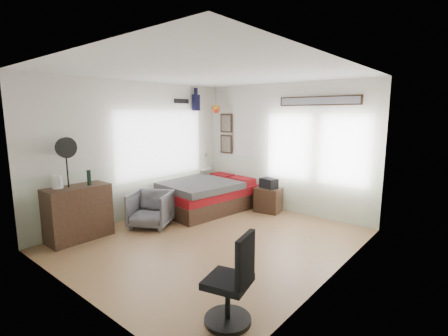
{
  "coord_description": "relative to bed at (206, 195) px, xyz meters",
  "views": [
    {
      "loc": [
        3.44,
        -3.82,
        2.07
      ],
      "look_at": [
        -0.1,
        0.4,
        1.15
      ],
      "focal_mm": 26.0,
      "sensor_mm": 36.0,
      "label": 1
    }
  ],
  "objects": [
    {
      "name": "black_bag",
      "position": [
        1.15,
        0.73,
        0.31
      ],
      "size": [
        0.39,
        0.29,
        0.21
      ],
      "primitive_type": "cube",
      "rotation": [
        0.0,
        0.0,
        -0.19
      ],
      "color": "black",
      "rests_on": "nightstand"
    },
    {
      "name": "ground_plane",
      "position": [
        1.3,
        -1.2,
        -0.32
      ],
      "size": [
        4.0,
        4.5,
        0.01
      ],
      "primitive_type": "cube",
      "color": "#946D4A"
    },
    {
      "name": "nightstand",
      "position": [
        1.15,
        0.73,
        -0.05
      ],
      "size": [
        0.58,
        0.49,
        0.52
      ],
      "primitive_type": "cube",
      "rotation": [
        0.0,
        0.0,
        0.16
      ],
      "color": "#301F14",
      "rests_on": "ground_plane"
    },
    {
      "name": "bed",
      "position": [
        0.0,
        0.0,
        0.0
      ],
      "size": [
        1.62,
        2.15,
        0.64
      ],
      "rotation": [
        0.0,
        0.0,
        -0.12
      ],
      "color": "#301F14",
      "rests_on": "ground_plane"
    },
    {
      "name": "armchair",
      "position": [
        -0.03,
        -1.45,
        0.01
      ],
      "size": [
        0.97,
        0.97,
        0.66
      ],
      "primitive_type": "imported",
      "rotation": [
        0.0,
        0.0,
        0.52
      ],
      "color": "#535159",
      "rests_on": "ground_plane"
    },
    {
      "name": "task_chair",
      "position": [
        2.91,
        -2.71,
        0.07
      ],
      "size": [
        0.51,
        0.51,
        0.95
      ],
      "rotation": [
        0.0,
        0.0,
        0.26
      ],
      "color": "black",
      "rests_on": "ground_plane"
    },
    {
      "name": "kettle",
      "position": [
        -0.53,
        -2.87,
        0.7
      ],
      "size": [
        0.19,
        0.16,
        0.22
      ],
      "rotation": [
        0.0,
        0.0,
        0.27
      ],
      "color": "silver",
      "rests_on": "dresser"
    },
    {
      "name": "room_shell",
      "position": [
        1.22,
        -1.01,
        1.3
      ],
      "size": [
        4.02,
        4.52,
        2.71
      ],
      "color": "silver",
      "rests_on": "ground_plane"
    },
    {
      "name": "dresser",
      "position": [
        -0.44,
        -2.61,
        0.14
      ],
      "size": [
        0.48,
        1.0,
        0.9
      ],
      "primitive_type": "cube",
      "color": "#301F14",
      "rests_on": "ground_plane"
    },
    {
      "name": "bottle",
      "position": [
        -0.36,
        -2.42,
        0.71
      ],
      "size": [
        0.06,
        0.06,
        0.26
      ],
      "primitive_type": "cylinder",
      "color": "black",
      "rests_on": "dresser"
    },
    {
      "name": "stand_fan",
      "position": [
        -0.45,
        -2.73,
        1.22
      ],
      "size": [
        0.11,
        0.33,
        0.81
      ],
      "rotation": [
        0.0,
        0.0,
        0.07
      ],
      "color": "black",
      "rests_on": "dresser"
    },
    {
      "name": "wall_decor",
      "position": [
        0.2,
        0.76,
        1.79
      ],
      "size": [
        3.55,
        1.32,
        1.44
      ],
      "color": "black",
      "rests_on": "room_shell"
    }
  ]
}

